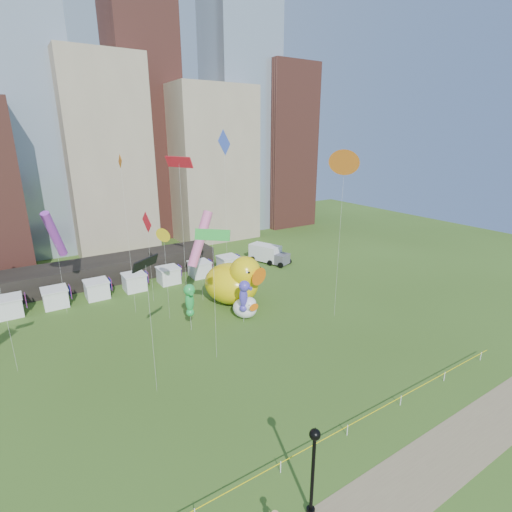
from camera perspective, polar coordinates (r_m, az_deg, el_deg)
ground at (r=28.65m, az=3.65°, el=-29.38°), size 160.00×160.00×0.00m
skyline at (r=77.90m, az=-23.36°, el=16.59°), size 101.00×23.00×68.00m
crane_right at (r=93.99m, az=-5.21°, el=33.55°), size 23.00×1.00×76.00m
pavilion at (r=61.21m, az=-23.64°, el=-2.37°), size 38.00×6.00×3.20m
vendor_tents at (r=56.71m, az=-17.54°, el=-3.74°), size 33.24×2.80×2.40m
caution_tape at (r=28.16m, az=3.68°, el=-28.43°), size 50.00×0.06×0.90m
big_duck at (r=49.31m, az=-3.24°, el=-3.72°), size 8.43×9.47×6.63m
small_duck at (r=46.10m, az=-1.54°, el=-7.61°), size 2.85×3.77×2.86m
seahorse_green at (r=42.70m, az=-9.78°, el=-6.10°), size 1.48×1.75×5.54m
seahorse_purple at (r=43.99m, az=-1.82°, el=-5.62°), size 1.62×1.84×5.19m
lamppost at (r=24.20m, az=8.49°, el=-28.02°), size 0.63×0.63×6.06m
box_truck at (r=65.57m, az=1.80°, el=0.34°), size 4.80×7.38×2.95m
kite_0 at (r=43.90m, az=-11.35°, el=13.41°), size 1.83×3.90×18.66m
kite_6 at (r=43.20m, az=12.99°, el=13.36°), size 0.76×2.68×19.42m
kite_7 at (r=49.73m, az=-27.70°, el=2.86°), size 2.75×3.38×12.92m
kite_8 at (r=49.42m, az=-15.86°, el=4.70°), size 0.31×2.58×11.92m
kite_9 at (r=48.89m, az=-8.26°, el=2.53°), size 4.30×2.27×11.90m
kite_10 at (r=30.59m, az=-16.06°, el=-1.12°), size 2.49×1.83×11.96m
kite_11 at (r=34.29m, az=-6.48°, el=3.05°), size 2.67×2.49×12.93m
kite_12 at (r=44.03m, az=-13.53°, el=3.01°), size 0.76×1.51×11.02m
kite_13 at (r=49.61m, az=-4.72°, el=16.02°), size 2.64×1.72×21.53m
kite_14 at (r=45.60m, az=-19.35°, el=11.75°), size 0.03×1.52×18.90m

